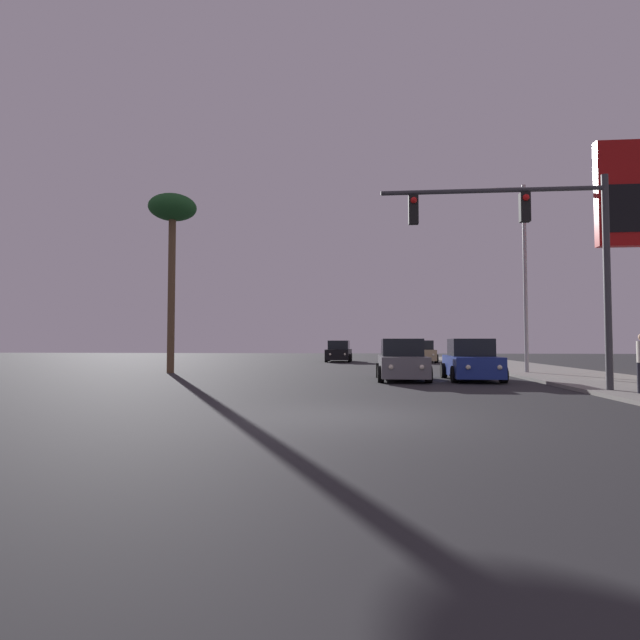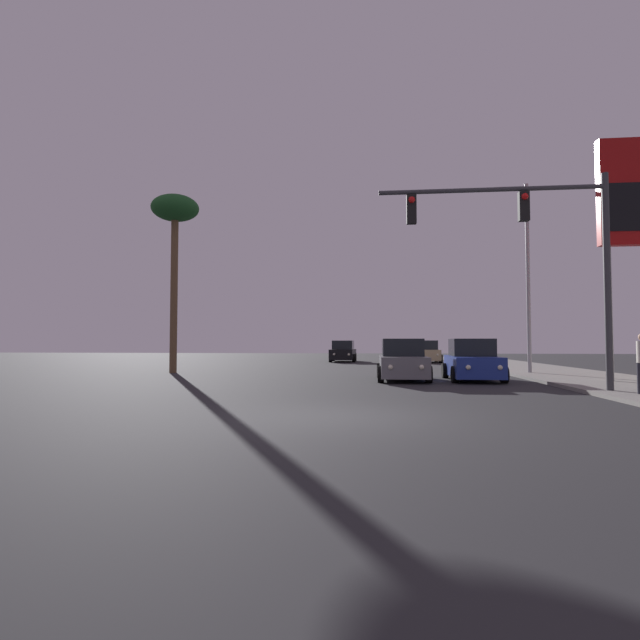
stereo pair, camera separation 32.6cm
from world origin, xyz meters
The scene contains 10 objects.
ground_plane centered at (0.00, 0.00, 0.00)m, with size 120.00×120.00×0.00m, color #28282B.
sidewalk_right centered at (9.50, 10.00, 0.06)m, with size 5.00×60.00×0.12m.
car_black centered at (-1.60, 29.55, 0.76)m, with size 2.04×4.34×1.68m.
car_grey centered at (1.93, 10.26, 0.76)m, with size 2.04×4.31×1.68m.
car_tan centered at (4.87, 28.83, 0.76)m, with size 2.04×4.33×1.68m.
car_blue centered at (4.72, 10.41, 0.76)m, with size 2.04×4.34×1.68m.
traffic_light_mast centered at (5.76, 5.29, 4.70)m, with size 6.85×0.36×6.50m.
street_lamp centered at (7.96, 14.16, 5.12)m, with size 1.74×0.24×9.00m.
gas_station_sign centered at (10.15, 9.11, 6.62)m, with size 2.00×0.42×9.00m.
palm_tree_near centered at (-9.28, 14.00, 7.87)m, with size 2.40×2.40×9.06m.
Camera 2 is at (0.71, -10.28, 1.53)m, focal length 28.00 mm.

